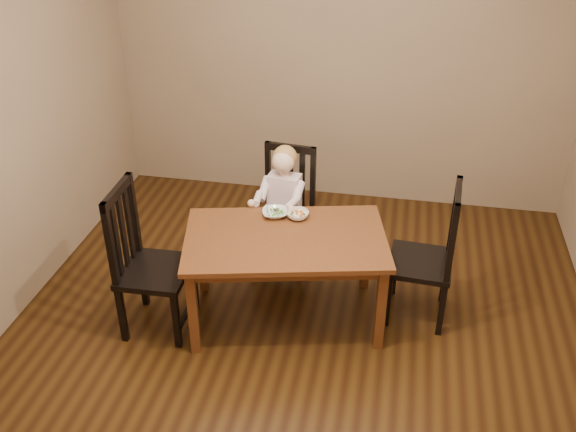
% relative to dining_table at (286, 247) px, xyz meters
% --- Properties ---
extents(room, '(4.01, 4.01, 2.71)m').
position_rel_dining_table_xyz_m(room, '(0.13, -0.12, 0.76)').
color(room, '#3E260D').
rests_on(room, ground).
extents(dining_table, '(1.47, 1.07, 0.66)m').
position_rel_dining_table_xyz_m(dining_table, '(0.00, 0.00, 0.00)').
color(dining_table, '#533113').
rests_on(dining_table, room).
extents(chair_child, '(0.46, 0.44, 0.96)m').
position_rel_dining_table_xyz_m(chair_child, '(-0.13, 0.68, -0.13)').
color(chair_child, black).
rests_on(chair_child, room).
extents(chair_left, '(0.45, 0.47, 1.06)m').
position_rel_dining_table_xyz_m(chair_left, '(-0.89, -0.25, -0.08)').
color(chair_left, black).
rests_on(chair_left, room).
extents(chair_right, '(0.45, 0.47, 1.02)m').
position_rel_dining_table_xyz_m(chair_right, '(0.95, 0.21, -0.10)').
color(chair_right, black).
rests_on(chair_right, room).
extents(toddler, '(0.36, 0.43, 0.54)m').
position_rel_dining_table_xyz_m(toddler, '(-0.14, 0.63, 0.02)').
color(toddler, white).
rests_on(toddler, chair_child).
extents(bowl_peas, '(0.21, 0.21, 0.04)m').
position_rel_dining_table_xyz_m(bowl_peas, '(-0.13, 0.25, 0.10)').
color(bowl_peas, white).
rests_on(bowl_peas, dining_table).
extents(bowl_veg, '(0.20, 0.20, 0.05)m').
position_rel_dining_table_xyz_m(bowl_veg, '(0.04, 0.26, 0.10)').
color(bowl_veg, white).
rests_on(bowl_veg, dining_table).
extents(fork, '(0.07, 0.11, 0.05)m').
position_rel_dining_table_xyz_m(fork, '(-0.16, 0.23, 0.12)').
color(fork, silver).
rests_on(fork, bowl_peas).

